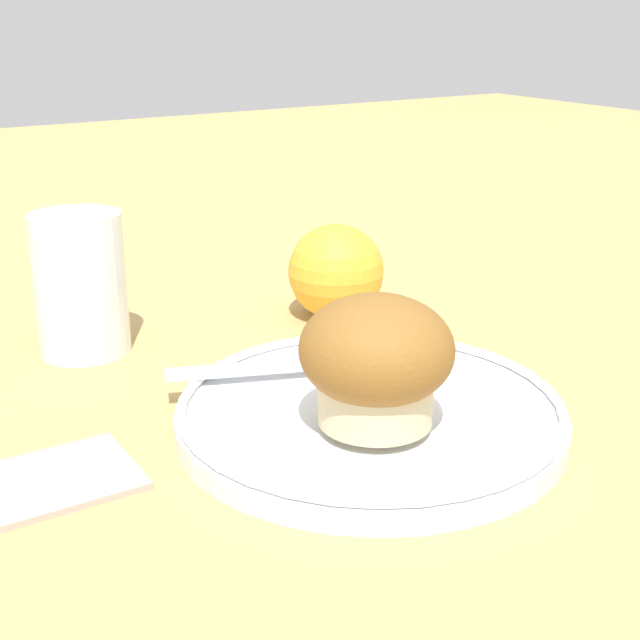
{
  "coord_description": "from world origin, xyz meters",
  "views": [
    {
      "loc": [
        -0.29,
        -0.42,
        0.25
      ],
      "look_at": [
        -0.0,
        0.04,
        0.06
      ],
      "focal_mm": 50.0,
      "sensor_mm": 36.0,
      "label": 1
    }
  ],
  "objects_px": {
    "orange_fruit": "(336,272)",
    "juice_glass": "(80,284)",
    "muffin": "(376,360)",
    "butter_knife": "(309,364)"
  },
  "relations": [
    {
      "from": "orange_fruit",
      "to": "juice_glass",
      "type": "distance_m",
      "value": 0.2
    },
    {
      "from": "muffin",
      "to": "orange_fruit",
      "type": "xyz_separation_m",
      "value": [
        0.11,
        0.21,
        -0.02
      ]
    },
    {
      "from": "orange_fruit",
      "to": "butter_knife",
      "type": "bearing_deg",
      "value": -129.51
    },
    {
      "from": "muffin",
      "to": "orange_fruit",
      "type": "relative_size",
      "value": 1.12
    },
    {
      "from": "orange_fruit",
      "to": "muffin",
      "type": "bearing_deg",
      "value": -117.51
    },
    {
      "from": "juice_glass",
      "to": "muffin",
      "type": "bearing_deg",
      "value": -69.44
    },
    {
      "from": "muffin",
      "to": "juice_glass",
      "type": "xyz_separation_m",
      "value": [
        -0.09,
        0.25,
        -0.01
      ]
    },
    {
      "from": "butter_knife",
      "to": "orange_fruit",
      "type": "xyz_separation_m",
      "value": [
        0.1,
        0.12,
        0.02
      ]
    },
    {
      "from": "muffin",
      "to": "orange_fruit",
      "type": "height_order",
      "value": "muffin"
    },
    {
      "from": "orange_fruit",
      "to": "juice_glass",
      "type": "height_order",
      "value": "juice_glass"
    }
  ]
}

